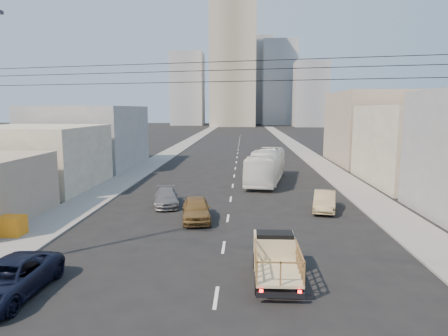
# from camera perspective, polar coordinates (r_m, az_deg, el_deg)

# --- Properties ---
(ground) EXTENTS (420.00, 420.00, 0.00)m
(ground) POSITION_cam_1_polar(r_m,az_deg,el_deg) (15.34, -1.70, -21.34)
(ground) COLOR black
(ground) RESTS_ON ground
(sidewalk_left) EXTENTS (3.50, 180.00, 0.12)m
(sidewalk_left) POSITION_cam_1_polar(r_m,az_deg,el_deg) (84.59, -5.89, 3.24)
(sidewalk_left) COLOR gray
(sidewalk_left) RESTS_ON ground
(sidewalk_right) EXTENTS (3.50, 180.00, 0.12)m
(sidewalk_right) POSITION_cam_1_polar(r_m,az_deg,el_deg) (84.29, 10.13, 3.13)
(sidewalk_right) COLOR gray
(sidewalk_right) RESTS_ON ground
(lane_dashes) EXTENTS (0.15, 104.00, 0.01)m
(lane_dashes) POSITION_cam_1_polar(r_m,az_deg,el_deg) (66.72, 1.91, 1.85)
(lane_dashes) COLOR silver
(lane_dashes) RESTS_ON ground
(flatbed_pickup) EXTENTS (1.95, 4.41, 1.90)m
(flatbed_pickup) POSITION_cam_1_polar(r_m,az_deg,el_deg) (18.49, 7.41, -12.30)
(flatbed_pickup) COLOR tan
(flatbed_pickup) RESTS_ON ground
(navy_pickup) EXTENTS (2.68, 5.47, 1.49)m
(navy_pickup) POSITION_cam_1_polar(r_m,az_deg,el_deg) (19.01, -28.49, -13.81)
(navy_pickup) COLOR black
(navy_pickup) RESTS_ON ground
(city_bus) EXTENTS (4.93, 12.34, 3.35)m
(city_bus) POSITION_cam_1_polar(r_m,az_deg,el_deg) (42.20, 6.05, 0.27)
(city_bus) COLOR white
(city_bus) RESTS_ON ground
(sedan_brown) EXTENTS (2.54, 4.93, 1.60)m
(sedan_brown) POSITION_cam_1_polar(r_m,az_deg,el_deg) (27.68, -3.97, -5.86)
(sedan_brown) COLOR brown
(sedan_brown) RESTS_ON ground
(sedan_tan) EXTENTS (2.46, 4.70, 1.47)m
(sedan_tan) POSITION_cam_1_polar(r_m,az_deg,el_deg) (31.20, 14.17, -4.58)
(sedan_tan) COLOR #9E885C
(sedan_tan) RESTS_ON ground
(sedan_grey) EXTENTS (2.74, 4.82, 1.32)m
(sedan_grey) POSITION_cam_1_polar(r_m,az_deg,el_deg) (32.08, -8.25, -4.20)
(sedan_grey) COLOR slate
(sedan_grey) RESTS_ON ground
(overhead_wires) EXTENTS (23.01, 5.02, 0.72)m
(overhead_wires) POSITION_cam_1_polar(r_m,az_deg,el_deg) (14.87, -1.39, 13.64)
(overhead_wires) COLOR black
(overhead_wires) RESTS_ON ground
(crate_stack) EXTENTS (1.80, 1.20, 1.14)m
(crate_stack) POSITION_cam_1_polar(r_m,az_deg,el_deg) (27.41, -28.44, -7.26)
(crate_stack) COLOR orange
(crate_stack) RESTS_ON sidewalk_left
(bldg_right_mid) EXTENTS (11.00, 14.00, 8.00)m
(bldg_right_mid) POSITION_cam_1_polar(r_m,az_deg,el_deg) (45.34, 26.85, 2.93)
(bldg_right_mid) COLOR #ADA08C
(bldg_right_mid) RESTS_ON ground
(bldg_right_far) EXTENTS (12.00, 16.00, 10.00)m
(bldg_right_far) POSITION_cam_1_polar(r_m,az_deg,el_deg) (60.37, 21.21, 5.36)
(bldg_right_far) COLOR tan
(bldg_right_far) RESTS_ON ground
(bldg_left_mid) EXTENTS (11.00, 12.00, 6.00)m
(bldg_left_mid) POSITION_cam_1_polar(r_m,az_deg,el_deg) (42.59, -25.31, 1.38)
(bldg_left_mid) COLOR #ADA08C
(bldg_left_mid) RESTS_ON ground
(bldg_left_far) EXTENTS (12.00, 16.00, 8.00)m
(bldg_left_far) POSITION_cam_1_polar(r_m,az_deg,el_deg) (56.30, -18.65, 4.29)
(bldg_left_far) COLOR gray
(bldg_left_far) RESTS_ON ground
(high_rise_tower) EXTENTS (20.00, 20.00, 60.00)m
(high_rise_tower) POSITION_cam_1_polar(r_m,az_deg,el_deg) (184.71, 1.31, 15.36)
(high_rise_tower) COLOR gray
(high_rise_tower) RESTS_ON ground
(midrise_ne) EXTENTS (16.00, 16.00, 40.00)m
(midrise_ne) POSITION_cam_1_polar(r_m,az_deg,el_deg) (199.38, 7.89, 11.89)
(midrise_ne) COLOR #95989D
(midrise_ne) RESTS_ON ground
(midrise_nw) EXTENTS (15.00, 15.00, 34.00)m
(midrise_nw) POSITION_cam_1_polar(r_m,az_deg,el_deg) (195.39, -5.21, 11.12)
(midrise_nw) COLOR #95989D
(midrise_nw) RESTS_ON ground
(midrise_back) EXTENTS (18.00, 18.00, 44.00)m
(midrise_back) POSITION_cam_1_polar(r_m,az_deg,el_deg) (213.81, 4.27, 12.24)
(midrise_back) COLOR gray
(midrise_back) RESTS_ON ground
(midrise_east) EXTENTS (14.00, 14.00, 28.00)m
(midrise_east) POSITION_cam_1_polar(r_m,az_deg,el_deg) (180.71, 12.27, 10.24)
(midrise_east) COLOR #95989D
(midrise_east) RESTS_ON ground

